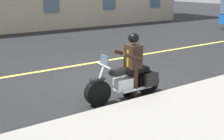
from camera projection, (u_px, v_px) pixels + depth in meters
The scene contains 4 objects.
ground_plane at pixel (109, 79), 8.79m from camera, with size 80.00×80.00×0.00m, color black.
lane_center_stripe at pixel (81, 65), 10.40m from camera, with size 60.00×0.16×0.01m, color #E5DB4C.
motorcycle_main at pixel (126, 82), 7.13m from camera, with size 2.22×0.63×1.26m.
rider_main at pixel (133, 60), 7.06m from camera, with size 0.63×0.56×1.74m.
Camera 1 is at (4.47, 7.04, 2.82)m, focal length 43.91 mm.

